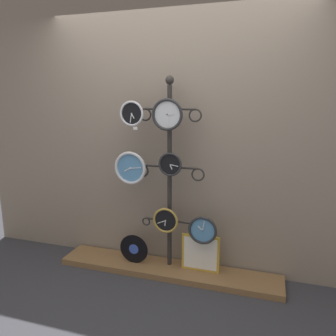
% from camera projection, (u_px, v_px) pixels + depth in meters
% --- Properties ---
extents(ground_plane, '(12.00, 12.00, 0.00)m').
position_uv_depth(ground_plane, '(156.00, 292.00, 2.92)').
color(ground_plane, '#333338').
extents(shop_wall, '(4.40, 0.04, 2.80)m').
position_uv_depth(shop_wall, '(174.00, 129.00, 3.16)').
color(shop_wall, gray).
rests_on(shop_wall, ground_plane).
extents(low_shelf, '(2.20, 0.36, 0.06)m').
position_uv_depth(low_shelf, '(168.00, 270.00, 3.24)').
color(low_shelf, brown).
rests_on(low_shelf, ground_plane).
extents(display_stand, '(0.67, 0.33, 1.89)m').
position_uv_depth(display_stand, '(170.00, 197.00, 3.14)').
color(display_stand, '#282623').
rests_on(display_stand, ground_plane).
extents(clock_top_left, '(0.23, 0.04, 0.23)m').
position_uv_depth(clock_top_left, '(132.00, 114.00, 3.00)').
color(clock_top_left, black).
extents(clock_top_center, '(0.29, 0.04, 0.29)m').
position_uv_depth(clock_top_center, '(167.00, 115.00, 2.89)').
color(clock_top_center, silver).
extents(clock_middle_left, '(0.32, 0.04, 0.32)m').
position_uv_depth(clock_middle_left, '(130.00, 168.00, 3.10)').
color(clock_middle_left, '#4C84B2').
extents(clock_middle_center, '(0.22, 0.04, 0.22)m').
position_uv_depth(clock_middle_center, '(170.00, 164.00, 2.96)').
color(clock_middle_center, black).
extents(clock_bottom_center, '(0.25, 0.04, 0.25)m').
position_uv_depth(clock_bottom_center, '(166.00, 220.00, 3.11)').
color(clock_bottom_center, black).
extents(clock_bottom_right, '(0.27, 0.04, 0.27)m').
position_uv_depth(clock_bottom_right, '(203.00, 230.00, 3.00)').
color(clock_bottom_right, '#4C84B2').
extents(vinyl_record, '(0.30, 0.01, 0.30)m').
position_uv_depth(vinyl_record, '(134.00, 249.00, 3.29)').
color(vinyl_record, black).
rests_on(vinyl_record, low_shelf).
extents(picture_frame, '(0.36, 0.02, 0.36)m').
position_uv_depth(picture_frame, '(200.00, 253.00, 3.13)').
color(picture_frame, gold).
rests_on(picture_frame, low_shelf).
extents(price_tag_upper, '(0.04, 0.00, 0.03)m').
position_uv_depth(price_tag_upper, '(135.00, 128.00, 3.01)').
color(price_tag_upper, white).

